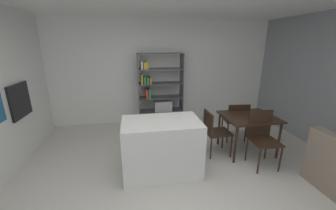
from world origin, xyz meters
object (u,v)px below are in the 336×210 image
(dining_table, at_px, (249,120))
(dining_chair_island_side, at_px, (214,129))
(dining_chair_far, at_px, (236,118))
(dining_chair_near, at_px, (262,134))
(open_bookshelf, at_px, (158,94))
(built_in_oven, at_px, (20,100))
(kitchen_island, at_px, (162,147))

(dining_table, relative_size, dining_chair_island_side, 1.12)
(dining_chair_island_side, xyz_separation_m, dining_chair_far, (0.70, 0.45, 0.01))
(dining_chair_near, bearing_deg, dining_chair_island_side, 151.03)
(open_bookshelf, relative_size, dining_chair_far, 2.15)
(dining_chair_island_side, relative_size, dining_chair_far, 1.01)
(dining_chair_far, bearing_deg, open_bookshelf, -32.77)
(dining_chair_island_side, height_order, dining_chair_near, dining_chair_near)
(built_in_oven, xyz_separation_m, dining_chair_far, (4.12, -0.04, -0.59))
(dining_chair_far, bearing_deg, dining_chair_island_side, 38.18)
(open_bookshelf, xyz_separation_m, dining_chair_near, (1.56, -2.10, -0.25))
(kitchen_island, bearing_deg, dining_chair_far, 25.26)
(open_bookshelf, bearing_deg, kitchen_island, -95.55)
(built_in_oven, xyz_separation_m, dining_chair_island_side, (3.42, -0.48, -0.60))
(kitchen_island, relative_size, dining_chair_far, 1.43)
(dining_chair_island_side, relative_size, dining_chair_near, 0.91)
(dining_chair_near, bearing_deg, built_in_oven, 169.74)
(kitchen_island, distance_m, dining_chair_island_side, 1.11)
(built_in_oven, distance_m, dining_table, 4.18)
(built_in_oven, relative_size, open_bookshelf, 0.33)
(kitchen_island, bearing_deg, built_in_oven, 160.11)
(dining_chair_island_side, bearing_deg, open_bookshelf, 26.42)
(kitchen_island, height_order, dining_table, kitchen_island)
(dining_table, bearing_deg, built_in_oven, 173.32)
(dining_chair_island_side, xyz_separation_m, dining_chair_near, (0.71, -0.43, 0.05))
(built_in_oven, distance_m, dining_chair_near, 4.27)
(dining_table, bearing_deg, dining_chair_island_side, -179.92)
(kitchen_island, xyz_separation_m, dining_chair_far, (1.74, 0.82, 0.08))
(built_in_oven, bearing_deg, dining_table, -6.68)
(kitchen_island, height_order, open_bookshelf, open_bookshelf)
(kitchen_island, xyz_separation_m, dining_chair_island_side, (1.05, 0.37, 0.07))
(built_in_oven, bearing_deg, dining_chair_island_side, -8.06)
(built_in_oven, bearing_deg, kitchen_island, -19.89)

